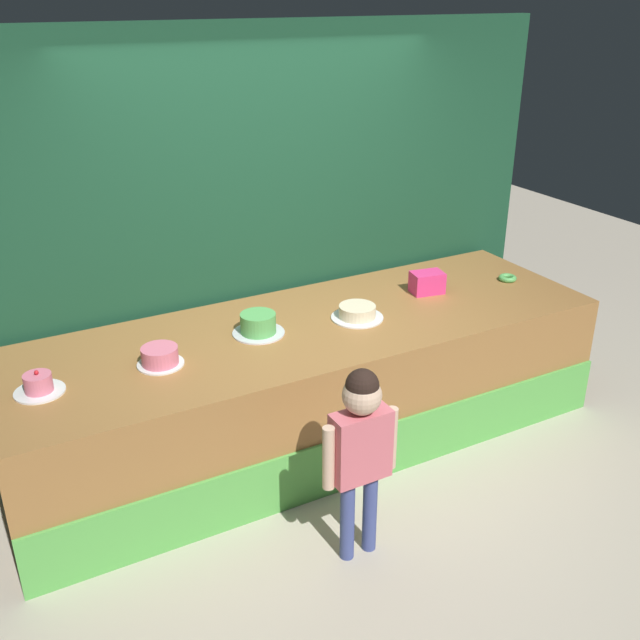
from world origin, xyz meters
name	(u,v)px	position (x,y,z in m)	size (l,w,h in m)	color
ground_plane	(355,484)	(0.00, 0.00, 0.00)	(12.00, 12.00, 0.00)	#BCB29E
stage_platform	(309,383)	(0.00, 0.60, 0.41)	(3.86, 1.24, 0.83)	#9E6B38
curtain_backdrop	(260,224)	(0.00, 1.32, 1.31)	(4.44, 0.08, 2.61)	#19472D
child_figure	(361,440)	(-0.29, -0.51, 0.72)	(0.43, 0.20, 1.12)	#3F4C8C
pink_box	(427,282)	(0.99, 0.70, 0.91)	(0.22, 0.15, 0.15)	#F53681
donut	(508,278)	(1.64, 0.60, 0.85)	(0.13, 0.13, 0.04)	#59B259
cake_far_left	(39,385)	(-1.64, 0.54, 0.88)	(0.27, 0.27, 0.13)	white
cake_center_left	(160,357)	(-0.99, 0.54, 0.88)	(0.27, 0.27, 0.11)	white
cake_center_right	(258,325)	(-0.33, 0.65, 0.89)	(0.32, 0.32, 0.13)	silver
cake_far_right	(357,313)	(0.33, 0.55, 0.87)	(0.34, 0.34, 0.09)	white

